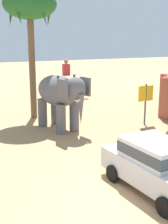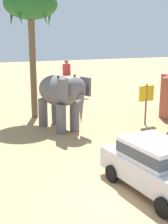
% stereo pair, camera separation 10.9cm
% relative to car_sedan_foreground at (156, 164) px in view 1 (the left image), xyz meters
% --- Properties ---
extents(ground_plane, '(120.00, 120.00, 0.00)m').
position_rel_car_sedan_foreground_xyz_m(ground_plane, '(-1.00, 0.09, -0.93)').
color(ground_plane, tan).
extents(car_sedan_foreground, '(2.00, 4.16, 1.70)m').
position_rel_car_sedan_foreground_xyz_m(car_sedan_foreground, '(0.00, 0.00, 0.00)').
color(car_sedan_foreground, '#B7BABF').
rests_on(car_sedan_foreground, ground).
extents(elephant_with_mahout, '(2.22, 4.00, 3.88)m').
position_rel_car_sedan_foreground_xyz_m(elephant_with_mahout, '(0.01, 7.93, 1.06)').
color(elephant_with_mahout, slate).
rests_on(elephant_with_mahout, ground).
extents(palm_tree_behind_elephant, '(3.20, 3.20, 7.83)m').
position_rel_car_sedan_foreground_xyz_m(palm_tree_behind_elephant, '(-0.44, 11.20, 5.79)').
color(palm_tree_behind_elephant, brown).
rests_on(palm_tree_behind_elephant, ground).
extents(signboard_yellow, '(1.00, 0.10, 2.40)m').
position_rel_car_sedan_foreground_xyz_m(signboard_yellow, '(4.82, 6.61, 0.76)').
color(signboard_yellow, '#4C4C51').
rests_on(signboard_yellow, ground).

